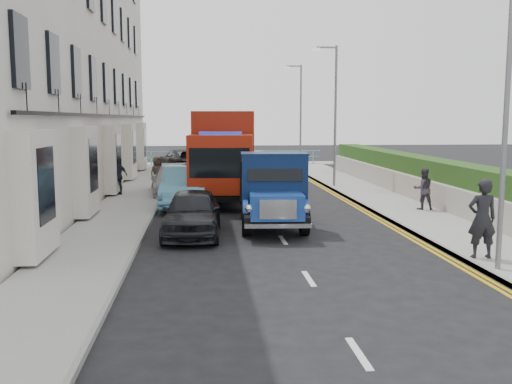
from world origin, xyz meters
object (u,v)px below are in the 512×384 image
Objects in this scene: lamp_near at (502,94)px; lamp_far at (299,111)px; parked_car_front at (192,213)px; pedestrian_east_near at (482,219)px; red_lorry at (225,153)px; bedford_lorry at (274,195)px; lamp_mid at (333,108)px.

lamp_near and lamp_far have the same top height.
lamp_near reaches higher than parked_car_front.
pedestrian_east_near is at bearing -26.29° from parked_car_front.
parked_car_front is at bearing 144.32° from lamp_near.
parked_car_front is at bearing -25.96° from pedestrian_east_near.
lamp_far is 0.95× the size of red_lorry.
red_lorry reaches higher than pedestrian_east_near.
lamp_far is 22.44m from parked_car_front.
parked_car_front is 8.00m from pedestrian_east_near.
red_lorry is at bearing -60.39° from pedestrian_east_near.
lamp_far is 21.13m from bedford_lorry.
bedford_lorry reaches higher than pedestrian_east_near.
parked_car_front is (-6.78, -11.13, -3.30)m from lamp_mid.
lamp_mid is 1.35× the size of bedford_lorry.
lamp_far reaches higher than parked_car_front.
lamp_near is at bearing -33.11° from parked_car_front.
lamp_near is 1.71× the size of parked_car_front.
lamp_mid is at bearing 61.24° from parked_car_front.
lamp_far is at bearing 90.00° from lamp_near.
lamp_near reaches higher than red_lorry.
lamp_mid is at bearing 71.27° from bedford_lorry.
lamp_far is 1.35× the size of bedford_lorry.
red_lorry is (-5.49, -13.63, -2.00)m from lamp_far.
bedford_lorry is (-4.27, -20.49, -2.90)m from lamp_far.
lamp_mid is 1.71× the size of parked_car_front.
lamp_far is at bearing 73.45° from red_lorry.
pedestrian_east_near is (7.00, -3.86, 0.39)m from parked_car_front.
lamp_mid is at bearing 38.88° from red_lorry.
lamp_mid is 6.88m from red_lorry.
lamp_mid reaches higher than parked_car_front.
bedford_lorry is 2.62m from parked_car_front.
bedford_lorry is 2.69× the size of pedestrian_east_near.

